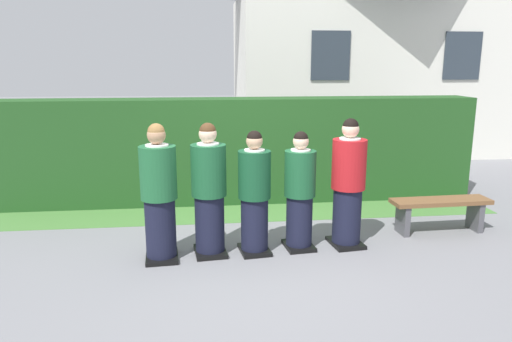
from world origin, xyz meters
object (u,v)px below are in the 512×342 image
(student_front_row_0, at_px, (159,196))
(wooden_bench, at_px, (440,208))
(student_front_row_1, at_px, (209,193))
(student_front_row_2, at_px, (254,196))
(student_front_row_3, at_px, (300,194))
(student_in_red_blazer, at_px, (348,186))

(student_front_row_0, height_order, wooden_bench, student_front_row_0)
(student_front_row_0, distance_m, student_front_row_1, 0.60)
(student_front_row_1, xyz_separation_m, student_front_row_2, (0.56, -0.01, -0.05))
(student_front_row_2, height_order, wooden_bench, student_front_row_2)
(student_front_row_1, relative_size, student_front_row_2, 1.06)
(student_front_row_0, xyz_separation_m, student_front_row_3, (1.74, 0.17, -0.07))
(student_front_row_3, bearing_deg, student_front_row_1, -176.59)
(student_front_row_0, xyz_separation_m, wooden_bench, (3.84, 0.54, -0.45))
(student_front_row_1, bearing_deg, student_in_red_blazer, 3.13)
(student_front_row_3, xyz_separation_m, wooden_bench, (2.10, 0.37, -0.37))
(student_front_row_1, distance_m, wooden_bench, 3.31)
(student_front_row_1, xyz_separation_m, student_front_row_3, (1.15, 0.07, -0.06))
(student_front_row_0, distance_m, student_front_row_3, 1.75)
(student_front_row_2, relative_size, student_front_row_3, 1.02)
(student_front_row_0, height_order, student_in_red_blazer, student_in_red_blazer)
(student_front_row_3, height_order, wooden_bench, student_front_row_3)
(student_front_row_0, bearing_deg, wooden_bench, 8.00)
(student_front_row_1, height_order, student_front_row_2, student_front_row_1)
(student_front_row_0, distance_m, student_front_row_2, 1.16)
(student_front_row_1, bearing_deg, student_front_row_3, 3.41)
(student_front_row_1, bearing_deg, student_front_row_2, -1.12)
(student_front_row_0, relative_size, student_front_row_1, 1.01)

